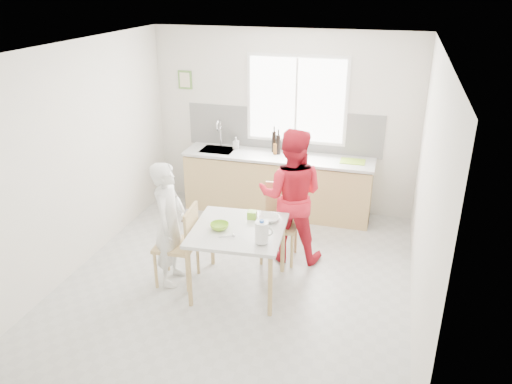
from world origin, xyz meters
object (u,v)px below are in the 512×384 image
at_px(wine_bottle_b, 278,144).
at_px(wine_bottle_a, 274,142).
at_px(dining_table, 238,235).
at_px(person_red, 291,196).
at_px(person_white, 170,224).
at_px(bowl_white, 269,219).
at_px(chair_far, 280,218).
at_px(chair_left, 182,242).
at_px(bowl_green, 220,226).
at_px(milk_jug, 262,232).

bearing_deg(wine_bottle_b, wine_bottle_a, 135.68).
bearing_deg(dining_table, wine_bottle_b, 91.88).
bearing_deg(person_red, person_white, 32.58).
height_order(bowl_white, wine_bottle_b, wine_bottle_b).
bearing_deg(chair_far, person_white, -144.57).
distance_m(chair_far, person_red, 0.35).
height_order(chair_left, person_white, person_white).
relative_size(chair_left, person_white, 0.65).
bearing_deg(bowl_green, milk_jug, -19.33).
height_order(dining_table, chair_left, chair_left).
bearing_deg(wine_bottle_a, bowl_white, -77.68).
bearing_deg(chair_left, person_red, 125.45).
relative_size(chair_far, bowl_green, 4.64).
distance_m(person_white, wine_bottle_a, 2.45).
height_order(person_red, wine_bottle_b, person_red).
xyz_separation_m(person_red, bowl_green, (-0.61, -0.92, -0.05)).
relative_size(bowl_white, wine_bottle_b, 0.77).
bearing_deg(wine_bottle_b, milk_jug, -80.34).
height_order(chair_left, milk_jug, milk_jug).
distance_m(person_white, bowl_green, 0.61).
height_order(bowl_white, wine_bottle_a, wine_bottle_a).
distance_m(person_white, bowl_white, 1.14).
bearing_deg(chair_left, wine_bottle_b, 160.56).
distance_m(chair_far, milk_jug, 1.17).
bearing_deg(chair_left, bowl_green, 84.01).
xyz_separation_m(dining_table, person_white, (-0.81, -0.06, 0.05)).
distance_m(chair_left, wine_bottle_b, 2.38).
relative_size(bowl_green, wine_bottle_a, 0.66).
relative_size(dining_table, person_red, 0.63).
bearing_deg(bowl_white, milk_jug, -83.03).
bearing_deg(wine_bottle_a, wine_bottle_b, -44.32).
relative_size(chair_left, wine_bottle_b, 3.24).
distance_m(person_red, wine_bottle_a, 1.54).
height_order(chair_far, wine_bottle_a, wine_bottle_a).
xyz_separation_m(chair_far, bowl_white, (-0.01, -0.58, 0.27)).
bearing_deg(milk_jug, bowl_green, 156.27).
xyz_separation_m(chair_left, bowl_green, (0.48, -0.01, 0.27)).
bearing_deg(milk_jug, wine_bottle_b, 95.26).
bearing_deg(bowl_white, bowl_green, -144.64).
bearing_deg(person_white, bowl_white, -77.28).
height_order(chair_far, person_red, person_red).
distance_m(chair_left, milk_jug, 1.11).
relative_size(dining_table, wine_bottle_a, 3.39).
height_order(person_red, bowl_white, person_red).
bearing_deg(dining_table, person_white, -175.60).
xyz_separation_m(person_red, wine_bottle_b, (-0.49, 1.33, 0.21)).
xyz_separation_m(dining_table, wine_bottle_b, (-0.07, 2.19, 0.37)).
xyz_separation_m(bowl_green, bowl_white, (0.48, 0.34, -0.00)).
distance_m(bowl_green, wine_bottle_a, 2.35).
xyz_separation_m(chair_far, wine_bottle_a, (-0.44, 1.43, 0.54)).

